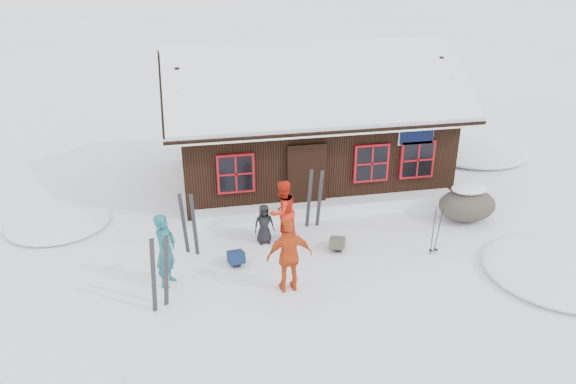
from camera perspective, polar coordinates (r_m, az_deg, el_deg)
name	(u,v)px	position (r m, az deg, el deg)	size (l,w,h in m)	color
ground	(293,257)	(14.01, 0.56, -6.61)	(120.00, 120.00, 0.00)	white
mountain_hut	(307,131)	(18.11, 1.94, 6.18)	(8.90, 6.09, 4.42)	black
snow_drift	(328,207)	(16.17, 4.09, -1.51)	(7.60, 0.60, 0.35)	white
snow_mounds	(337,218)	(15.96, 4.97, -2.61)	(20.60, 13.20, 0.48)	white
skier_teal	(166,250)	(12.84, -12.33, -5.80)	(0.64, 0.42, 1.75)	#155B64
skier_orange_left	(283,212)	(14.34, -0.55, -2.01)	(0.82, 0.64, 1.69)	red
skier_orange_right	(290,256)	(12.34, 0.15, -6.51)	(1.02, 0.43, 1.75)	#C44014
skier_crouched	(264,224)	(14.41, -2.44, -3.27)	(0.52, 0.34, 1.07)	black
boulder	(467,204)	(16.38, 17.74, -1.16)	(1.62, 1.21, 0.94)	#49433A
ski_pair_left	(160,274)	(12.12, -12.89, -8.15)	(0.47, 0.24, 1.74)	black
ski_pair_mid	(189,225)	(14.01, -10.01, -3.33)	(0.42, 0.22, 1.68)	black
ski_pair_right	(314,199)	(15.11, 2.69, -0.76)	(0.49, 0.16, 1.71)	black
ski_poles	(436,231)	(14.36, 14.77, -3.89)	(0.23, 0.11, 1.30)	black
backpack_blue	(236,260)	(13.70, -5.29, -6.85)	(0.38, 0.50, 0.27)	#0F1F41
backpack_olive	(337,245)	(14.31, 5.01, -5.39)	(0.37, 0.49, 0.26)	#464432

